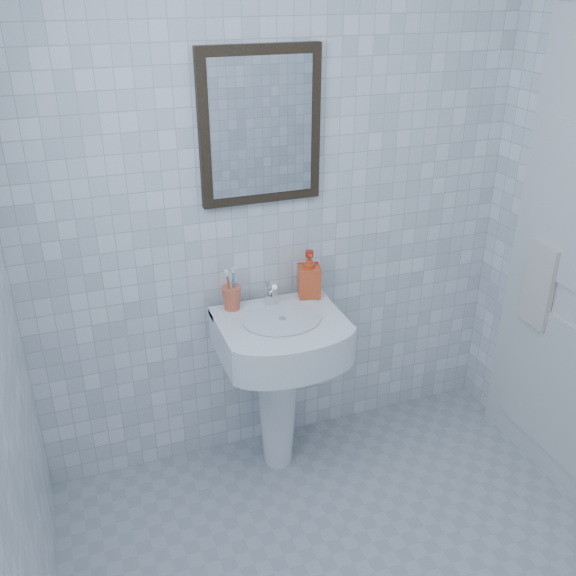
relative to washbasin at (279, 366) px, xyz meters
name	(u,v)px	position (x,y,z in m)	size (l,w,h in m)	color
wall_back	(278,196)	(0.08, 0.22, 0.71)	(2.20, 0.02, 2.50)	white
washbasin	(279,366)	(0.00, 0.00, 0.00)	(0.53, 0.39, 0.81)	white
faucet	(271,295)	(0.00, 0.10, 0.31)	(0.05, 0.10, 0.12)	silver
toothbrush_cup	(232,298)	(-0.17, 0.12, 0.31)	(0.09, 0.09, 0.10)	#D95B3D
soap_dispenser	(309,274)	(0.19, 0.12, 0.37)	(0.10, 0.10, 0.21)	red
wall_mirror	(261,127)	(0.00, 0.20, 1.01)	(0.50, 0.04, 0.62)	black
towel_ring	(550,247)	(1.14, -0.26, 0.51)	(0.18, 0.18, 0.01)	silver
hand_towel	(539,286)	(1.12, -0.26, 0.33)	(0.03, 0.16, 0.38)	beige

